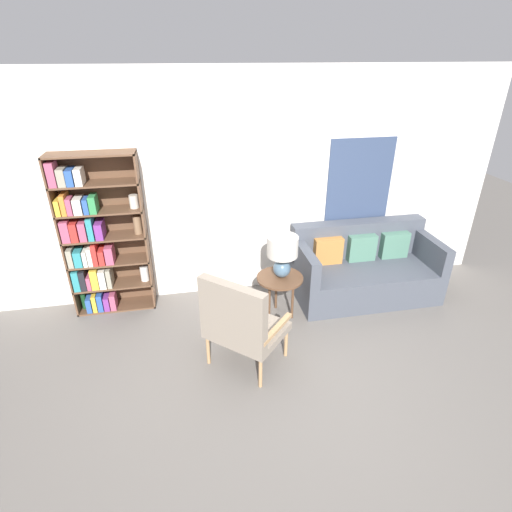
{
  "coord_description": "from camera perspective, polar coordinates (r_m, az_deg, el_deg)",
  "views": [
    {
      "loc": [
        -0.79,
        -2.52,
        2.81
      ],
      "look_at": [
        -0.07,
        1.13,
        0.9
      ],
      "focal_mm": 28.0,
      "sensor_mm": 36.0,
      "label": 1
    }
  ],
  "objects": [
    {
      "name": "ground_plane",
      "position": [
        3.85,
        4.57,
        -19.73
      ],
      "size": [
        14.0,
        14.0,
        0.0
      ],
      "primitive_type": "plane",
      "color": "#66605B"
    },
    {
      "name": "side_table",
      "position": [
        4.57,
        3.42,
        -3.61
      ],
      "size": [
        0.53,
        0.53,
        0.53
      ],
      "color": "brown",
      "rests_on": "ground_plane"
    },
    {
      "name": "armchair",
      "position": [
        3.79,
        -2.34,
        -9.32
      ],
      "size": [
        0.9,
        0.9,
        1.01
      ],
      "color": "tan",
      "rests_on": "ground_plane"
    },
    {
      "name": "wall_back",
      "position": [
        4.84,
        -0.89,
        9.66
      ],
      "size": [
        6.4,
        0.08,
        2.7
      ],
      "color": "white",
      "rests_on": "ground_plane"
    },
    {
      "name": "couch",
      "position": [
        5.27,
        15.04,
        -1.83
      ],
      "size": [
        1.75,
        0.87,
        0.89
      ],
      "color": "#474C56",
      "rests_on": "ground_plane"
    },
    {
      "name": "table_lamp",
      "position": [
        4.41,
        3.79,
        0.64
      ],
      "size": [
        0.34,
        0.34,
        0.49
      ],
      "color": "slate",
      "rests_on": "side_table"
    },
    {
      "name": "bookshelf",
      "position": [
        4.86,
        -21.83,
        1.97
      ],
      "size": [
        0.91,
        0.3,
        1.88
      ],
      "color": "brown",
      "rests_on": "ground_plane"
    }
  ]
}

